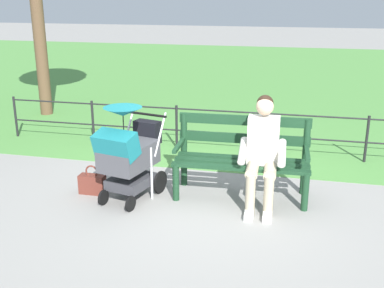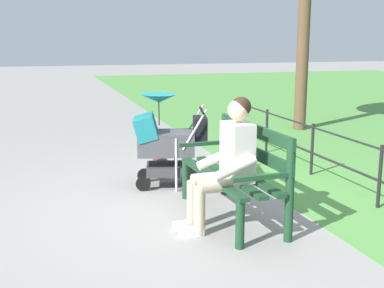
{
  "view_description": "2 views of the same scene",
  "coord_description": "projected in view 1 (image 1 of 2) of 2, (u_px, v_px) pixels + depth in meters",
  "views": [
    {
      "loc": [
        -1.16,
        5.25,
        2.38
      ],
      "look_at": [
        0.06,
        0.05,
        0.66
      ],
      "focal_mm": 44.24,
      "sensor_mm": 36.0,
      "label": 1
    },
    {
      "loc": [
        -5.15,
        1.78,
        1.81
      ],
      "look_at": [
        -0.02,
        0.23,
        0.69
      ],
      "focal_mm": 47.34,
      "sensor_mm": 36.0,
      "label": 2
    }
  ],
  "objects": [
    {
      "name": "park_bench",
      "position": [
        242.0,
        154.0,
        5.68
      ],
      "size": [
        1.62,
        0.66,
        0.96
      ],
      "color": "#193D23",
      "rests_on": "ground"
    },
    {
      "name": "grass_lawn",
      "position": [
        262.0,
        76.0,
        14.0
      ],
      "size": [
        40.0,
        16.0,
        0.01
      ],
      "primitive_type": "cube",
      "color": "#518E42",
      "rests_on": "ground"
    },
    {
      "name": "person_on_bench",
      "position": [
        262.0,
        149.0,
        5.37
      ],
      "size": [
        0.55,
        0.74,
        1.28
      ],
      "color": "tan",
      "rests_on": "ground"
    },
    {
      "name": "stroller",
      "position": [
        128.0,
        152.0,
        5.52
      ],
      "size": [
        0.69,
        0.97,
        1.15
      ],
      "color": "black",
      "rests_on": "ground"
    },
    {
      "name": "handbag",
      "position": [
        92.0,
        184.0,
        5.82
      ],
      "size": [
        0.32,
        0.14,
        0.37
      ],
      "color": "brown",
      "rests_on": "ground"
    },
    {
      "name": "ground_plane",
      "position": [
        198.0,
        194.0,
        5.85
      ],
      "size": [
        60.0,
        60.0,
        0.0
      ],
      "primitive_type": "plane",
      "color": "gray"
    },
    {
      "name": "park_fence",
      "position": [
        221.0,
        126.0,
        7.27
      ],
      "size": [
        7.16,
        0.04,
        0.7
      ],
      "color": "black",
      "rests_on": "ground"
    }
  ]
}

